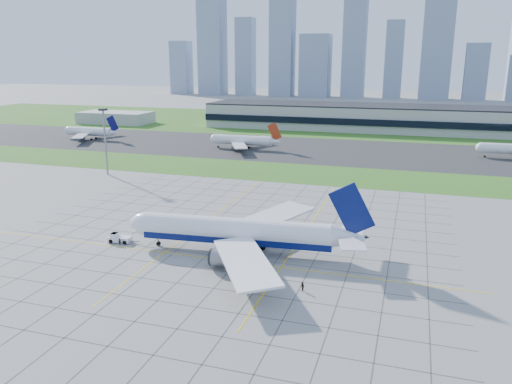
% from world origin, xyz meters
% --- Properties ---
extents(ground, '(1400.00, 1400.00, 0.00)m').
position_xyz_m(ground, '(0.00, 0.00, 0.00)').
color(ground, gray).
rests_on(ground, ground).
extents(grass_median, '(700.00, 35.00, 0.04)m').
position_xyz_m(grass_median, '(0.00, 90.00, 0.02)').
color(grass_median, '#36671D').
rests_on(grass_median, ground).
extents(asphalt_taxiway, '(700.00, 75.00, 0.04)m').
position_xyz_m(asphalt_taxiway, '(0.00, 145.00, 0.03)').
color(asphalt_taxiway, '#383838').
rests_on(asphalt_taxiway, ground).
extents(grass_far, '(700.00, 145.00, 0.04)m').
position_xyz_m(grass_far, '(0.00, 255.00, 0.02)').
color(grass_far, '#36671D').
rests_on(grass_far, ground).
extents(apron_markings, '(120.00, 130.00, 0.03)m').
position_xyz_m(apron_markings, '(0.43, 11.09, 0.02)').
color(apron_markings, '#474744').
rests_on(apron_markings, ground).
extents(terminal, '(260.00, 43.00, 15.80)m').
position_xyz_m(terminal, '(40.00, 229.87, 7.89)').
color(terminal, '#B7B7B2').
rests_on(terminal, ground).
extents(service_block, '(50.00, 25.00, 8.00)m').
position_xyz_m(service_block, '(-160.00, 210.00, 4.00)').
color(service_block, '#B7B7B2').
rests_on(service_block, ground).
extents(light_mast, '(2.50, 2.50, 25.60)m').
position_xyz_m(light_mast, '(-70.00, 65.00, 16.18)').
color(light_mast, gray).
rests_on(light_mast, ground).
extents(city_skyline, '(523.00, 32.40, 160.00)m').
position_xyz_m(city_skyline, '(-8.71, 520.00, 59.09)').
color(city_skyline, '#8494AD').
rests_on(city_skyline, ground).
extents(airliner, '(57.46, 58.00, 18.09)m').
position_xyz_m(airliner, '(6.26, 3.49, 4.95)').
color(airliner, white).
rests_on(airliner, ground).
extents(pushback_tug, '(8.14, 3.25, 2.24)m').
position_xyz_m(pushback_tug, '(-23.96, 0.85, 1.00)').
color(pushback_tug, white).
rests_on(pushback_tug, ground).
extents(crew_near, '(0.74, 0.76, 1.75)m').
position_xyz_m(crew_near, '(-22.69, -0.81, 0.88)').
color(crew_near, black).
rests_on(crew_near, ground).
extents(crew_far, '(1.16, 1.18, 1.91)m').
position_xyz_m(crew_far, '(24.80, -11.99, 0.96)').
color(crew_far, black).
rests_on(crew_far, ground).
extents(distant_jet_0, '(32.75, 42.66, 14.08)m').
position_xyz_m(distant_jet_0, '(-130.80, 139.75, 4.48)').
color(distant_jet_0, white).
rests_on(distant_jet_0, ground).
extents(distant_jet_1, '(35.28, 42.66, 14.08)m').
position_xyz_m(distant_jet_1, '(-38.27, 136.21, 4.48)').
color(distant_jet_1, white).
rests_on(distant_jet_1, ground).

